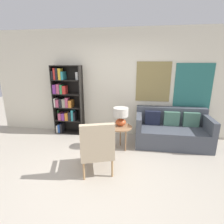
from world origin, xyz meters
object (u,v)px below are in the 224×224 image
(armchair, at_px, (97,146))
(side_table, at_px, (120,129))
(bookshelf, at_px, (66,100))
(table_lamp, at_px, (121,115))
(couch, at_px, (171,131))

(armchair, distance_m, side_table, 1.00)
(bookshelf, height_order, table_lamp, bookshelf)
(side_table, bearing_deg, bookshelf, 154.21)
(bookshelf, height_order, armchair, bookshelf)
(side_table, relative_size, table_lamp, 1.33)
(bookshelf, xyz_separation_m, couch, (2.73, -0.26, -0.59))
(bookshelf, bearing_deg, side_table, -25.79)
(table_lamp, bearing_deg, couch, 19.38)
(armchair, xyz_separation_m, side_table, (0.29, 0.96, -0.04))
(couch, bearing_deg, side_table, -157.97)
(side_table, height_order, table_lamp, table_lamp)
(bookshelf, xyz_separation_m, side_table, (1.54, -0.74, -0.43))
(couch, bearing_deg, armchair, -135.74)
(armchair, bearing_deg, bookshelf, 126.35)
(armchair, height_order, table_lamp, armchair)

